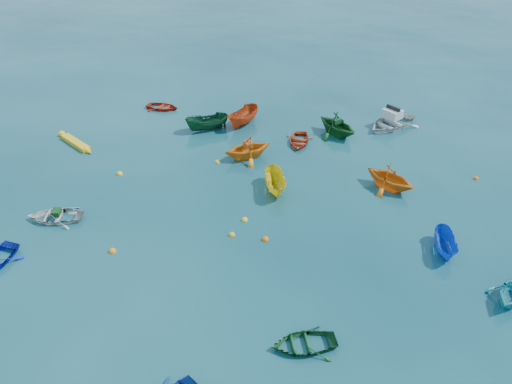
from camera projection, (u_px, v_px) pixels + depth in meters
The scene contains 27 objects.
ground at pixel (195, 242), 25.01m from camera, with size 160.00×160.00×0.00m, color #093543.
dinghy_white_near at pixel (56, 219), 26.62m from camera, with size 2.05×2.87×0.59m, color beige.
dinghy_orange_w at pixel (248, 158), 32.27m from camera, with size 2.65×3.07×1.62m, color orange.
sampan_yellow_mid at pixel (275, 190), 28.98m from camera, with size 1.14×3.02×1.17m, color yellow.
dinghy_green_e at pixel (303, 346), 19.54m from camera, with size 1.85×2.59×0.54m, color #124E24.
dinghy_cyan_se at pixel (510, 300), 21.64m from camera, with size 2.14×2.48×1.30m, color #1DA3B5.
dinghy_red_nw at pixel (163, 109), 38.79m from camera, with size 1.83×2.55×0.53m, color #B0230E.
sampan_orange_n at pixel (244, 125), 36.42m from camera, with size 1.27×3.37×1.30m, color #BD3F11.
dinghy_green_n at pixel (336, 135), 35.05m from camera, with size 2.84×3.29×1.73m, color #114D1A.
sampan_blue_far at pixel (444, 251), 24.38m from camera, with size 0.97×2.57×1.00m, color blue.
dinghy_red_far at pixel (299, 143), 33.97m from camera, with size 1.92×2.69×0.56m, color red.
dinghy_orange_far at pixel (388, 188), 29.22m from camera, with size 2.64×3.06×1.61m, color orange.
sampan_green_far at pixel (208, 130), 35.69m from camera, with size 1.19×3.15×1.22m, color #104524.
kayak_yellow at pixel (76, 145), 33.77m from camera, with size 0.54×3.70×0.37m, color yellow, non-canonical shape.
motorboat_white at pixel (390, 126), 36.15m from camera, with size 2.96×4.14×1.46m, color silver.
tarp_green_a at pixel (56, 212), 26.39m from camera, with size 0.56×0.43×0.27m, color #104219.
tarp_orange_a at pixel (248, 144), 31.76m from camera, with size 0.62×0.47×0.30m, color #B24812.
tarp_green_b at pixel (336, 121), 34.56m from camera, with size 0.62×0.47×0.30m, color #0F3F1E.
buoy_or_a at pixel (112, 252), 24.35m from camera, with size 0.37×0.37×0.37m, color orange.
buoy_ye_a at pixel (232, 235), 25.44m from camera, with size 0.34×0.34×0.34m, color gold.
buoy_or_b at pixel (265, 240), 25.13m from camera, with size 0.37×0.37×0.37m, color orange.
buoy_ye_b at pixel (120, 174), 30.50m from camera, with size 0.39×0.39×0.39m, color yellow.
buoy_or_c at pixel (231, 153), 32.74m from camera, with size 0.31×0.31×0.31m, color orange.
buoy_ye_c at pixel (244, 220), 26.52m from camera, with size 0.35×0.35×0.35m, color yellow.
buoy_or_d at pixel (398, 179), 30.08m from camera, with size 0.32×0.32×0.32m, color #CE470B.
buoy_ye_d at pixel (218, 162), 31.73m from camera, with size 0.35×0.35×0.35m, color yellow.
buoy_or_e at pixel (476, 179), 30.04m from camera, with size 0.33×0.33×0.33m, color #FF5B0D.
Camera 1 is at (14.44, -13.60, 15.73)m, focal length 35.00 mm.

